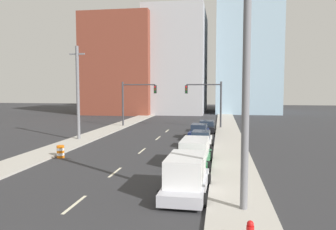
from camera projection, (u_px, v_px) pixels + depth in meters
sidewalk_left at (134, 120)px, 53.19m from camera, size 2.86×89.69×0.15m
sidewalk_right at (226, 122)px, 50.84m from camera, size 2.86×89.69×0.15m
lane_stripe_at_7m at (75, 204)px, 14.92m from camera, size 0.16×2.40×0.01m
lane_stripe_at_13m at (115, 172)px, 20.61m from camera, size 0.16×2.40×0.01m
lane_stripe_at_20m at (142, 151)px, 27.64m from camera, size 0.16×2.40×0.01m
lane_stripe_at_27m at (158, 138)px, 34.67m from camera, size 0.16×2.40×0.01m
lane_stripe_at_33m at (167, 131)px, 40.57m from camera, size 0.16×2.40×0.01m
building_brick_left at (124, 66)px, 69.63m from camera, size 14.00×16.00×19.98m
building_office_center at (178, 63)px, 71.75m from camera, size 12.00×20.00×21.56m
building_glass_right at (247, 28)px, 72.68m from camera, size 13.00×20.00×37.10m
traffic_signal_left at (133, 97)px, 44.65m from camera, size 4.84×0.35×6.16m
traffic_signal_right at (210, 98)px, 42.98m from camera, size 4.84×0.35×6.16m
utility_pole_right_near at (246, 89)px, 13.59m from camera, size 1.60×0.32×10.24m
utility_pole_left_mid at (78, 92)px, 32.92m from camera, size 1.60×0.32×9.48m
traffic_barrel at (61, 152)px, 24.88m from camera, size 0.56×0.56×0.95m
box_truck_silver at (186, 176)px, 16.21m from camera, size 2.34×5.26×1.99m
box_truck_green at (195, 153)px, 22.32m from camera, size 2.34×5.46×1.85m
sedan_white at (201, 140)px, 28.79m from camera, size 2.09×4.63×1.53m
sedan_navy at (199, 132)px, 34.33m from camera, size 2.18×4.63×1.54m
sedan_black at (207, 127)px, 39.45m from camera, size 2.20×4.70×1.39m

